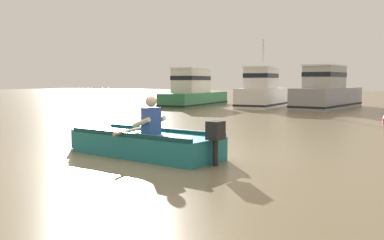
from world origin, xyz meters
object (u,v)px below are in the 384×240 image
object	(u,v)px
rowboat_with_person	(143,143)
moored_boat_grey	(327,92)
moored_boat_white	(263,92)
moored_boat_green	(194,92)

from	to	relation	value
rowboat_with_person	moored_boat_grey	distance (m)	17.15
rowboat_with_person	moored_boat_white	size ratio (longest dim) A/B	0.78
rowboat_with_person	moored_boat_grey	size ratio (longest dim) A/B	0.56
moored_boat_white	rowboat_with_person	bearing A→B (deg)	-80.34
rowboat_with_person	moored_boat_white	bearing A→B (deg)	99.66
moored_boat_green	moored_boat_grey	distance (m)	7.52
moored_boat_green	moored_boat_white	distance (m)	4.07
rowboat_with_person	moored_boat_grey	xyz separation A→B (m)	(0.59, 17.13, 0.61)
moored_boat_green	moored_boat_white	world-z (taller)	moored_boat_white
moored_boat_green	moored_boat_grey	bearing A→B (deg)	10.17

